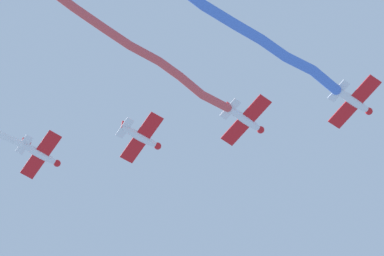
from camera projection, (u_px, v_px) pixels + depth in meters
name	position (u px, v px, depth m)	size (l,w,h in m)	color
airplane_lead	(354.00, 101.00, 66.85)	(4.58, 6.04, 1.49)	white
smoke_trail_lead	(205.00, 2.00, 61.64)	(29.90, 5.55, 1.94)	#4C75DB
airplane_left_wing	(246.00, 120.00, 68.11)	(4.55, 6.03, 1.49)	white
smoke_trail_left_wing	(142.00, 52.00, 64.06)	(20.02, 3.53, 1.77)	#DB4C4C
airplane_right_wing	(141.00, 137.00, 69.38)	(4.60, 6.05, 1.49)	white
airplane_slot	(41.00, 154.00, 70.64)	(4.58, 6.04, 1.49)	white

